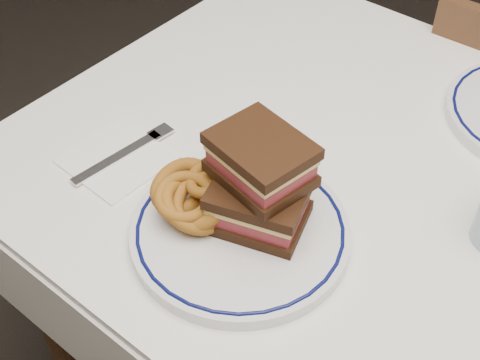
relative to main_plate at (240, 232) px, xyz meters
The scene contains 6 objects.
dining_table 0.30m from the main_plate, 51.97° to the left, with size 1.27×0.87×0.75m.
main_plate is the anchor object (origin of this frame).
reuben_sandwich 0.08m from the main_plate, 79.12° to the left, with size 0.15×0.14×0.13m.
onion_rings_main 0.08m from the main_plate, behind, with size 0.15×0.13×0.10m.
ketchup_ramekin 0.10m from the main_plate, 115.12° to the left, with size 0.06×0.06×0.03m.
napkin_fork 0.24m from the main_plate, behind, with size 0.14×0.18×0.01m.
Camera 1 is at (0.20, -0.68, 1.45)m, focal length 50.00 mm.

